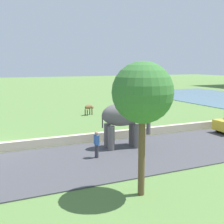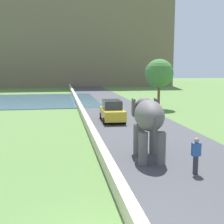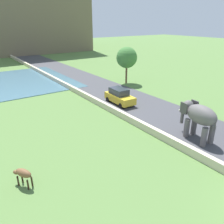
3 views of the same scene
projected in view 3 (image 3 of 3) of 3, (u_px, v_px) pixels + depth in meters
road_surface at (120, 96)px, 28.58m from camera, size 7.00×120.00×0.06m
barrier_wall at (103, 105)px, 24.94m from camera, size 0.40×110.00×0.63m
elephant at (199, 116)px, 17.63m from camera, size 1.70×3.54×2.99m
car_yellow at (120, 96)px, 25.87m from camera, size 1.88×4.04×1.80m
cow_brown at (23, 174)px, 12.93m from camera, size 0.97×1.37×1.15m
tree_far at (127, 58)px, 33.28m from camera, size 3.08×3.08×5.42m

